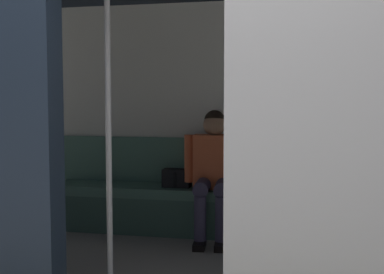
{
  "coord_description": "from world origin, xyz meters",
  "views": [
    {
      "loc": [
        -0.73,
        2.22,
        1.25
      ],
      "look_at": [
        -0.0,
        -1.23,
        0.99
      ],
      "focal_mm": 45.66,
      "sensor_mm": 36.0,
      "label": 1
    }
  ],
  "objects": [
    {
      "name": "bench_seat",
      "position": [
        0.0,
        -2.18,
        0.34
      ],
      "size": [
        3.16,
        0.44,
        0.44
      ],
      "color": "#4C7566",
      "rests_on": "ground_plane"
    },
    {
      "name": "train_car",
      "position": [
        0.05,
        -1.16,
        1.52
      ],
      "size": [
        6.4,
        2.69,
        2.32
      ],
      "color": "silver",
      "rests_on": "ground_plane"
    },
    {
      "name": "grab_pole_far",
      "position": [
        -0.36,
        -0.66,
        1.09
      ],
      "size": [
        0.04,
        0.04,
        2.18
      ],
      "primitive_type": "cylinder",
      "color": "silver",
      "rests_on": "ground_plane"
    },
    {
      "name": "grab_pole_door",
      "position": [
        0.36,
        -0.54,
        1.09
      ],
      "size": [
        0.04,
        0.04,
        2.18
      ],
      "primitive_type": "cylinder",
      "color": "silver",
      "rests_on": "ground_plane"
    },
    {
      "name": "handbag",
      "position": [
        0.35,
        -2.22,
        0.53
      ],
      "size": [
        0.26,
        0.15,
        0.17
      ],
      "color": "black",
      "rests_on": "bench_seat"
    },
    {
      "name": "book",
      "position": [
        -0.37,
        -2.24,
        0.45
      ],
      "size": [
        0.23,
        0.26,
        0.03
      ],
      "primitive_type": "cube",
      "rotation": [
        0.0,
        0.0,
        -0.46
      ],
      "color": "gold",
      "rests_on": "bench_seat"
    },
    {
      "name": "person_seated",
      "position": [
        -0.01,
        -2.13,
        0.66
      ],
      "size": [
        0.55,
        0.7,
        1.17
      ],
      "color": "#CC5933",
      "rests_on": "ground_plane"
    }
  ]
}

